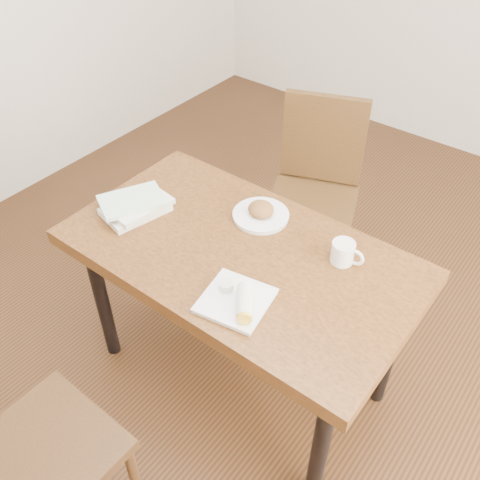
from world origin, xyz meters
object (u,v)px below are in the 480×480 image
Objects in this scene: chair_far at (316,182)px; plate_burrito at (238,301)px; coffee_mug at (344,252)px; book_stack at (135,206)px; table at (240,267)px; chair_near at (13,462)px; plate_scone at (261,213)px.

chair_far is 3.82× the size of plate_burrito.
book_stack is (-0.79, -0.25, -0.01)m from coffee_mug.
coffee_mug reaches higher than table.
plate_scone is (0.04, 1.16, 0.22)m from chair_near.
coffee_mug is at bearing -3.46° from plate_scone.
chair_near is 1.24m from coffee_mug.
plate_burrito is (-0.16, -0.39, -0.02)m from coffee_mug.
chair_near reaches higher than table.
chair_far is 1.09m from plate_burrito.
plate_burrito is at bearing -53.42° from table.
plate_scone is at bearing 117.06° from plate_burrito.
plate_burrito is (0.26, 0.74, 0.22)m from chair_near.
table is at bearing 126.58° from plate_burrito.
plate_burrito is at bearing -112.72° from coffee_mug.
chair_far is 0.82m from coffee_mug.
plate_burrito reaches higher than book_stack.
chair_near and chair_far have the same top height.
plate_scone is 0.47m from plate_burrito.
book_stack is at bearing 167.21° from plate_burrito.
table is 0.97m from chair_near.
plate_scone is 0.38m from coffee_mug.
chair_far is (-0.15, 0.80, -0.12)m from table.
book_stack is at bearing -170.92° from table.
chair_far is 4.30× the size of plate_scone.
chair_near is 0.82m from plate_burrito.
plate_scone is 0.76× the size of book_stack.
plate_scone is 1.80× the size of coffee_mug.
chair_near is at bearing -88.36° from chair_far.
chair_far is 3.27× the size of book_stack.
chair_near is 0.99m from book_stack.
plate_burrito reaches higher than table.
plate_burrito is at bearing -73.17° from chair_far.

